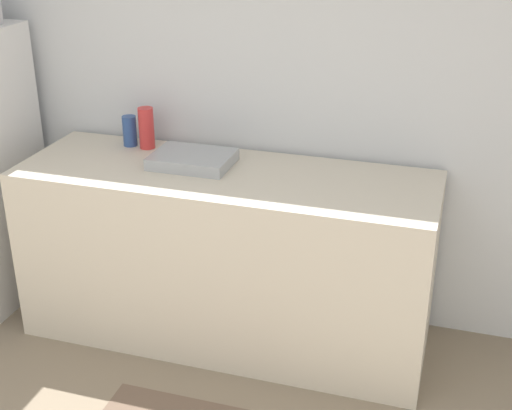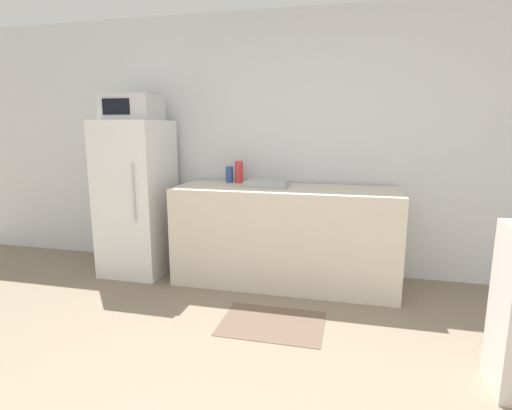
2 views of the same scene
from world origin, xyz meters
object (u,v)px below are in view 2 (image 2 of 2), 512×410
(refrigerator, at_px, (137,198))
(bottle_tall, at_px, (239,172))
(bottle_short, at_px, (229,174))
(microwave, at_px, (132,107))

(refrigerator, distance_m, bottle_tall, 1.08)
(refrigerator, height_order, bottle_short, refrigerator)
(microwave, bearing_deg, refrigerator, 71.64)
(bottle_short, bearing_deg, microwave, -164.35)
(refrigerator, bearing_deg, bottle_tall, 13.65)
(refrigerator, xyz_separation_m, bottle_tall, (1.01, 0.25, 0.26))
(microwave, distance_m, bottle_short, 1.16)
(bottle_tall, bearing_deg, refrigerator, -166.35)
(bottle_short, bearing_deg, bottle_tall, -4.18)
(microwave, relative_size, bottle_short, 3.16)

